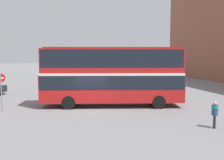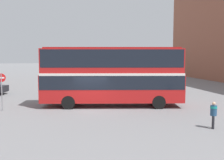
{
  "view_description": "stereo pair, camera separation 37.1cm",
  "coord_description": "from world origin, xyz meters",
  "px_view_note": "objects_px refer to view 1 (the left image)",
  "views": [
    {
      "loc": [
        -2.94,
        -19.73,
        4.18
      ],
      "look_at": [
        1.89,
        0.86,
        2.16
      ],
      "focal_mm": 42.0,
      "sensor_mm": 36.0,
      "label": 1
    },
    {
      "loc": [
        -2.58,
        -19.82,
        4.18
      ],
      "look_at": [
        1.89,
        0.86,
        2.16
      ],
      "focal_mm": 42.0,
      "sensor_mm": 36.0,
      "label": 2
    }
  ],
  "objects_px": {
    "pedestrian_foreground": "(215,112)",
    "no_entry_sign": "(1,86)",
    "double_decker_bus": "(112,73)",
    "parked_car_kerb_far": "(97,81)"
  },
  "relations": [
    {
      "from": "pedestrian_foreground",
      "to": "parked_car_kerb_far",
      "type": "height_order",
      "value": "pedestrian_foreground"
    },
    {
      "from": "double_decker_bus",
      "to": "pedestrian_foreground",
      "type": "distance_m",
      "value": 8.9
    },
    {
      "from": "double_decker_bus",
      "to": "parked_car_kerb_far",
      "type": "distance_m",
      "value": 13.11
    },
    {
      "from": "double_decker_bus",
      "to": "parked_car_kerb_far",
      "type": "height_order",
      "value": "double_decker_bus"
    },
    {
      "from": "pedestrian_foreground",
      "to": "parked_car_kerb_far",
      "type": "relative_size",
      "value": 0.35
    },
    {
      "from": "double_decker_bus",
      "to": "no_entry_sign",
      "type": "relative_size",
      "value": 4.13
    },
    {
      "from": "parked_car_kerb_far",
      "to": "no_entry_sign",
      "type": "distance_m",
      "value": 15.98
    },
    {
      "from": "pedestrian_foreground",
      "to": "no_entry_sign",
      "type": "xyz_separation_m",
      "value": [
        -12.71,
        7.67,
        0.94
      ]
    },
    {
      "from": "pedestrian_foreground",
      "to": "double_decker_bus",
      "type": "bearing_deg",
      "value": -28.13
    },
    {
      "from": "pedestrian_foreground",
      "to": "no_entry_sign",
      "type": "relative_size",
      "value": 0.55
    }
  ]
}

